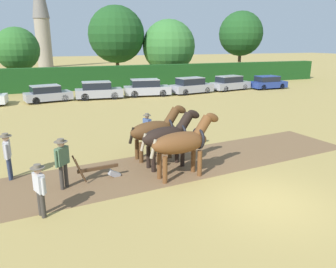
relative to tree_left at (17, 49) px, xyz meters
name	(u,v)px	position (x,y,z in m)	size (l,w,h in m)	color
ground_plane	(269,202)	(8.39, -32.84, -4.21)	(240.00, 240.00, 0.00)	#A88E4C
plowed_furrow_strip	(71,185)	(2.56, -29.13, -4.21)	(25.64, 3.55, 0.01)	brown
hedgerow	(102,78)	(8.39, -4.12, -2.99)	(57.97, 1.28, 2.45)	#194719
tree_left	(17,49)	(0.00, 0.00, 0.00)	(4.76, 4.76, 6.61)	#423323
tree_center_left	(116,35)	(11.65, 2.35, 1.69)	(7.14, 7.14, 9.49)	brown
tree_center	(169,46)	(18.34, 1.05, 0.23)	(6.92, 6.92, 7.90)	#423323
tree_center_right	(241,34)	(28.95, 0.34, 1.91)	(6.12, 6.12, 9.19)	#4C3823
church_spire	(40,10)	(3.58, 33.02, 6.89)	(3.27, 3.27, 21.21)	gray
draft_horse_lead_left	(183,142)	(6.63, -29.92, -2.84)	(2.99, 1.08, 2.46)	brown
draft_horse_lead_right	(168,136)	(6.51, -28.74, -2.92)	(2.76, 1.07, 2.37)	black
draft_horse_trail_left	(156,130)	(6.40, -27.55, -2.94)	(2.83, 1.09, 2.36)	#513319
plow	(102,171)	(3.73, -29.01, -3.89)	(1.77, 0.50, 1.13)	#4C331E
farmer_at_plow	(62,159)	(2.34, -29.34, -3.13)	(0.51, 0.53, 1.81)	#38332D
farmer_beside_team	(147,127)	(6.65, -25.54, -3.29)	(0.40, 0.60, 1.60)	#28334C
farmer_onlooker_left	(40,187)	(1.57, -31.12, -3.27)	(0.41, 0.61, 1.63)	#38332D
farmer_onlooker_right	(7,152)	(0.52, -27.75, -3.16)	(0.45, 0.69, 1.78)	#28334C
parked_car_center_left	(47,94)	(2.44, -10.64, -3.53)	(4.10, 2.48, 1.42)	#9E9EA8
parked_car_center	(98,91)	(6.79, -10.75, -3.46)	(4.29, 2.06, 1.57)	#9E9EA8
parked_car_center_right	(147,88)	(11.38, -10.74, -3.45)	(4.55, 2.45, 1.60)	#A8A8B2
parked_car_right	(191,86)	(16.02, -10.93, -3.45)	(4.49, 2.39, 1.60)	#9E9EA8
parked_car_far_right	(230,83)	(20.89, -10.29, -3.48)	(4.58, 2.45, 1.53)	#9E9EA8
parked_car_end_right	(268,83)	(25.38, -10.88, -3.53)	(3.92, 1.81, 1.42)	navy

